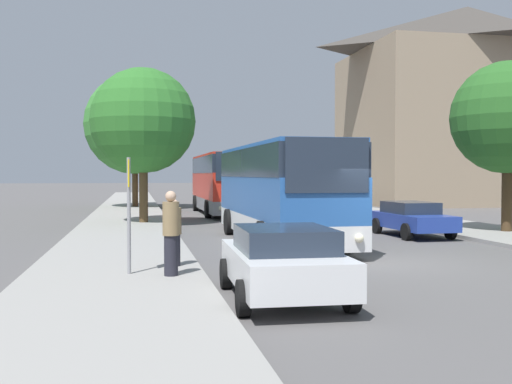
{
  "coord_description": "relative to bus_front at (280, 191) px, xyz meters",
  "views": [
    {
      "loc": [
        -6.51,
        -15.13,
        2.35
      ],
      "look_at": [
        -0.53,
        14.67,
        1.45
      ],
      "focal_mm": 42.0,
      "sensor_mm": 36.0,
      "label": 1
    }
  ],
  "objects": [
    {
      "name": "bus_stop_sign",
      "position": [
        -5.01,
        -6.53,
        -0.03
      ],
      "size": [
        0.08,
        0.45,
        2.58
      ],
      "color": "gray",
      "rests_on": "sidewalk_left"
    },
    {
      "name": "tree_left_far",
      "position": [
        -4.52,
        7.96,
        3.02
      ],
      "size": [
        4.82,
        4.82,
        7.08
      ],
      "color": "#513D23",
      "rests_on": "sidewalk_left"
    },
    {
      "name": "ground_plane",
      "position": [
        1.66,
        -4.88,
        -1.78
      ],
      "size": [
        300.0,
        300.0,
        0.0
      ],
      "primitive_type": "plane",
      "color": "#565454",
      "rests_on": "ground"
    },
    {
      "name": "bus_middle",
      "position": [
        0.18,
        15.07,
        0.08
      ],
      "size": [
        2.88,
        11.08,
        3.5
      ],
      "rotation": [
        0.0,
        0.0,
        0.0
      ],
      "color": "gray",
      "rests_on": "ground_plane"
    },
    {
      "name": "tree_right_mid",
      "position": [
        9.26,
        0.79,
        2.75
      ],
      "size": [
        4.35,
        4.35,
        6.57
      ],
      "color": "#47331E",
      "rests_on": "sidewalk_right"
    },
    {
      "name": "parked_car_right_near",
      "position": [
        5.4,
        1.04,
        -1.08
      ],
      "size": [
        1.98,
        4.16,
        1.3
      ],
      "rotation": [
        0.0,
        0.0,
        3.16
      ],
      "color": "#233D9E",
      "rests_on": "ground_plane"
    },
    {
      "name": "pedestrian_waiting_near",
      "position": [
        -3.96,
        -5.58,
        -0.83
      ],
      "size": [
        0.36,
        0.36,
        1.61
      ],
      "rotation": [
        0.0,
        0.0,
        4.59
      ],
      "color": "#23232D",
      "rests_on": "sidewalk_left"
    },
    {
      "name": "sidewalk_left",
      "position": [
        -5.34,
        -4.88,
        -1.71
      ],
      "size": [
        4.0,
        120.0,
        0.15
      ],
      "primitive_type": "cube",
      "color": "gray",
      "rests_on": "ground_plane"
    },
    {
      "name": "pedestrian_waiting_far",
      "position": [
        -4.11,
        -6.96,
        -0.7
      ],
      "size": [
        0.36,
        0.36,
        1.84
      ],
      "rotation": [
        0.0,
        0.0,
        5.06
      ],
      "color": "#23232D",
      "rests_on": "sidewalk_left"
    },
    {
      "name": "building_right_background",
      "position": [
        21.29,
        24.01,
        6.12
      ],
      "size": [
        17.99,
        12.52,
        15.8
      ],
      "color": "gray",
      "rests_on": "ground_plane"
    },
    {
      "name": "bus_front",
      "position": [
        0.0,
        0.0,
        0.0
      ],
      "size": [
        2.9,
        10.33,
        3.34
      ],
      "rotation": [
        0.0,
        0.0,
        0.01
      ],
      "color": "silver",
      "rests_on": "ground_plane"
    },
    {
      "name": "tree_left_near",
      "position": [
        -4.92,
        21.62,
        3.98
      ],
      "size": [
        6.8,
        6.8,
        9.02
      ],
      "color": "#47331E",
      "rests_on": "sidewalk_left"
    },
    {
      "name": "parked_car_left_curb",
      "position": [
        -2.16,
        -9.19,
        -1.05
      ],
      "size": [
        2.16,
        4.06,
        1.38
      ],
      "rotation": [
        0.0,
        0.0,
        -0.03
      ],
      "color": "silver",
      "rests_on": "ground_plane"
    }
  ]
}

